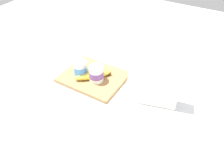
% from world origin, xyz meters
% --- Properties ---
extents(ground_plane, '(2.40, 2.40, 0.00)m').
position_xyz_m(ground_plane, '(0.00, 0.00, 0.00)').
color(ground_plane, white).
extents(cutting_board, '(0.30, 0.24, 0.02)m').
position_xyz_m(cutting_board, '(0.00, 0.00, 0.01)').
color(cutting_board, '#A37A4C').
rests_on(cutting_board, ground_plane).
extents(cereal_box, '(0.22, 0.11, 0.24)m').
position_xyz_m(cereal_box, '(-0.31, 0.00, 0.12)').
color(cereal_box, white).
rests_on(cereal_box, ground_plane).
extents(yogurt_cup_front, '(0.07, 0.07, 0.08)m').
position_xyz_m(yogurt_cup_front, '(-0.03, 0.02, 0.06)').
color(yogurt_cup_front, white).
rests_on(yogurt_cup_front, cutting_board).
extents(yogurt_cup_back, '(0.07, 0.07, 0.08)m').
position_xyz_m(yogurt_cup_back, '(0.05, 0.03, 0.06)').
color(yogurt_cup_back, white).
rests_on(yogurt_cup_back, cutting_board).
extents(banana_bunch, '(0.20, 0.16, 0.03)m').
position_xyz_m(banana_bunch, '(0.01, -0.01, 0.04)').
color(banana_bunch, yellow).
rests_on(banana_bunch, cutting_board).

